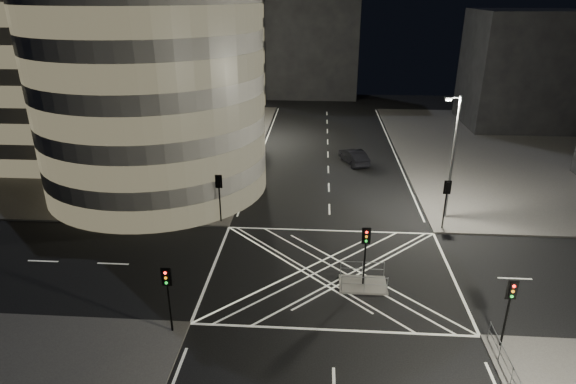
# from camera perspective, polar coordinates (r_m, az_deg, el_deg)

# --- Properties ---
(ground) EXTENTS (120.00, 120.00, 0.00)m
(ground) POSITION_cam_1_polar(r_m,az_deg,el_deg) (32.77, 5.12, -9.40)
(ground) COLOR black
(ground) RESTS_ON ground
(sidewalk_far_left) EXTENTS (42.00, 42.00, 0.15)m
(sidewalk_far_left) POSITION_cam_1_polar(r_m,az_deg,el_deg) (63.89, -22.36, 5.31)
(sidewalk_far_left) COLOR #4B4946
(sidewalk_far_left) RESTS_ON ground
(central_island) EXTENTS (3.00, 2.00, 0.15)m
(central_island) POSITION_cam_1_polar(r_m,az_deg,el_deg) (31.59, 8.85, -10.80)
(central_island) COLOR slate
(central_island) RESTS_ON ground
(office_tower_curved) EXTENTS (30.00, 29.00, 27.20)m
(office_tower_curved) POSITION_cam_1_polar(r_m,az_deg,el_deg) (50.72, -19.82, 16.14)
(office_tower_curved) COLOR #9C9993
(office_tower_curved) RESTS_ON sidewalk_far_left
(office_block_rear) EXTENTS (24.00, 16.00, 22.00)m
(office_block_rear) POSITION_cam_1_polar(r_m,az_deg,el_deg) (73.11, -13.41, 17.29)
(office_block_rear) COLOR #9C9993
(office_block_rear) RESTS_ON sidewalk_far_left
(building_right_far) EXTENTS (14.00, 12.00, 15.00)m
(building_right_far) POSITION_cam_1_polar(r_m,az_deg,el_deg) (73.57, 26.11, 12.93)
(building_right_far) COLOR black
(building_right_far) RESTS_ON sidewalk_far_right
(building_far_end) EXTENTS (18.00, 8.00, 18.00)m
(building_far_end) POSITION_cam_1_polar(r_m,az_deg,el_deg) (86.21, 1.99, 17.17)
(building_far_end) COLOR black
(building_far_end) RESTS_ON ground
(tree_a) EXTENTS (4.15, 4.15, 6.33)m
(tree_a) POSITION_cam_1_polar(r_m,az_deg,el_deg) (40.22, -10.00, 3.09)
(tree_a) COLOR black
(tree_a) RESTS_ON sidewalk_far_left
(tree_b) EXTENTS (4.77, 4.77, 7.86)m
(tree_b) POSITION_cam_1_polar(r_m,az_deg,el_deg) (45.44, -8.37, 7.03)
(tree_b) COLOR black
(tree_b) RESTS_ON sidewalk_far_left
(tree_c) EXTENTS (4.81, 4.81, 7.09)m
(tree_c) POSITION_cam_1_polar(r_m,az_deg,el_deg) (51.32, -6.96, 8.01)
(tree_c) COLOR black
(tree_c) RESTS_ON sidewalk_far_left
(tree_d) EXTENTS (5.34, 5.34, 8.73)m
(tree_d) POSITION_cam_1_polar(r_m,az_deg,el_deg) (56.76, -5.92, 10.86)
(tree_d) COLOR black
(tree_d) RESTS_ON sidewalk_far_left
(tree_e) EXTENTS (3.71, 3.71, 6.17)m
(tree_e) POSITION_cam_1_polar(r_m,az_deg,el_deg) (62.89, -4.95, 10.56)
(tree_e) COLOR black
(tree_e) RESTS_ON sidewalk_far_left
(traffic_signal_fl) EXTENTS (0.55, 0.22, 4.00)m
(traffic_signal_fl) POSITION_cam_1_polar(r_m,az_deg,el_deg) (38.27, -8.16, 0.29)
(traffic_signal_fl) COLOR black
(traffic_signal_fl) RESTS_ON sidewalk_far_left
(traffic_signal_nl) EXTENTS (0.55, 0.22, 4.00)m
(traffic_signal_nl) POSITION_cam_1_polar(r_m,az_deg,el_deg) (26.64, -14.08, -10.95)
(traffic_signal_nl) COLOR black
(traffic_signal_nl) RESTS_ON sidewalk_near_left
(traffic_signal_fr) EXTENTS (0.55, 0.22, 4.00)m
(traffic_signal_fr) POSITION_cam_1_polar(r_m,az_deg,el_deg) (38.72, 18.25, -0.40)
(traffic_signal_fr) COLOR black
(traffic_signal_fr) RESTS_ON sidewalk_far_right
(traffic_signal_nr) EXTENTS (0.55, 0.22, 4.00)m
(traffic_signal_nr) POSITION_cam_1_polar(r_m,az_deg,el_deg) (27.28, 24.78, -11.69)
(traffic_signal_nr) COLOR black
(traffic_signal_nr) RESTS_ON sidewalk_near_right
(traffic_signal_island) EXTENTS (0.55, 0.22, 4.00)m
(traffic_signal_island) POSITION_cam_1_polar(r_m,az_deg,el_deg) (30.13, 9.18, -6.29)
(traffic_signal_island) COLOR black
(traffic_signal_island) RESTS_ON central_island
(street_lamp_left_near) EXTENTS (1.25, 0.25, 10.00)m
(street_lamp_left_near) POSITION_cam_1_polar(r_m,az_deg,el_deg) (42.33, -7.80, 6.29)
(street_lamp_left_near) COLOR slate
(street_lamp_left_near) RESTS_ON sidewalk_far_left
(street_lamp_left_far) EXTENTS (1.25, 0.25, 10.00)m
(street_lamp_left_far) POSITION_cam_1_polar(r_m,az_deg,el_deg) (59.55, -4.40, 11.23)
(street_lamp_left_far) COLOR slate
(street_lamp_left_far) RESTS_ON sidewalk_far_left
(street_lamp_right_far) EXTENTS (1.25, 0.25, 10.00)m
(street_lamp_right_far) POSITION_cam_1_polar(r_m,az_deg,el_deg) (40.00, 18.89, 4.27)
(street_lamp_right_far) COLOR slate
(street_lamp_right_far) RESTS_ON sidewalk_far_right
(railing_island_south) EXTENTS (2.80, 0.06, 1.10)m
(railing_island_south) POSITION_cam_1_polar(r_m,az_deg,el_deg) (30.50, 9.05, -10.75)
(railing_island_south) COLOR slate
(railing_island_south) RESTS_ON central_island
(railing_island_north) EXTENTS (2.80, 0.06, 1.10)m
(railing_island_north) POSITION_cam_1_polar(r_m,az_deg,el_deg) (32.01, 8.80, -8.97)
(railing_island_north) COLOR slate
(railing_island_north) RESTS_ON central_island
(sedan) EXTENTS (3.27, 5.15, 1.60)m
(sedan) POSITION_cam_1_polar(r_m,az_deg,el_deg) (52.66, 7.81, 4.19)
(sedan) COLOR black
(sedan) RESTS_ON ground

